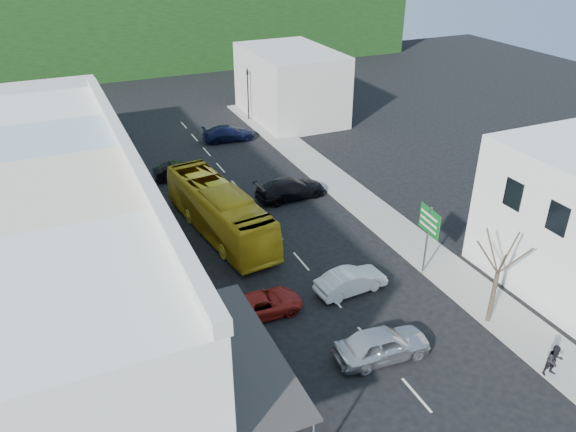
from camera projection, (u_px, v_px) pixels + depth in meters
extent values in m
plane|color=black|center=(332.00, 297.00, 31.38)|extent=(120.00, 120.00, 0.00)
cube|color=gray|center=(159.00, 240.00, 36.68)|extent=(3.00, 52.00, 0.15)
cube|color=gray|center=(357.00, 199.00, 42.09)|extent=(3.00, 52.00, 0.15)
cube|color=white|center=(105.00, 373.00, 20.56)|extent=(7.00, 9.00, 8.00)
cube|color=maroon|center=(214.00, 361.00, 22.48)|extent=(1.30, 7.65, 0.08)
cube|color=beige|center=(80.00, 259.00, 27.40)|extent=(7.00, 8.00, 8.00)
cube|color=#AA2909|center=(165.00, 257.00, 29.32)|extent=(1.30, 6.80, 0.08)
cube|color=#A2C4D5|center=(67.00, 201.00, 33.03)|extent=(7.00, 6.00, 8.00)
cube|color=#195926|center=(139.00, 202.00, 34.96)|extent=(1.30, 5.10, 0.08)
cube|color=white|center=(58.00, 162.00, 38.26)|extent=(7.00, 7.00, 8.00)
cube|color=maroon|center=(121.00, 165.00, 40.19)|extent=(1.30, 5.95, 0.08)
cube|color=#B7B2A8|center=(57.00, 128.00, 47.36)|extent=(8.00, 10.00, 6.00)
cube|color=#B7B2A8|center=(290.00, 84.00, 57.82)|extent=(8.00, 12.00, 7.00)
cube|color=black|center=(122.00, 18.00, 80.04)|extent=(80.00, 24.00, 12.00)
imported|color=gold|center=(219.00, 212.00, 37.08)|extent=(3.93, 11.82, 3.10)
imported|color=silver|center=(382.00, 346.00, 26.77)|extent=(4.51, 2.10, 1.40)
imported|color=silver|center=(351.00, 281.00, 31.54)|extent=(4.53, 2.13, 1.40)
imported|color=maroon|center=(262.00, 303.00, 29.72)|extent=(4.62, 1.94, 1.40)
imported|color=black|center=(290.00, 189.00, 42.06)|extent=(4.57, 2.02, 1.40)
imported|color=black|center=(179.00, 170.00, 45.26)|extent=(4.42, 1.84, 1.40)
imported|color=black|center=(229.00, 133.00, 52.94)|extent=(4.64, 2.22, 1.40)
imported|color=black|center=(182.00, 276.00, 31.43)|extent=(0.48, 0.65, 1.70)
imported|color=black|center=(555.00, 360.00, 25.46)|extent=(0.78, 0.58, 1.70)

